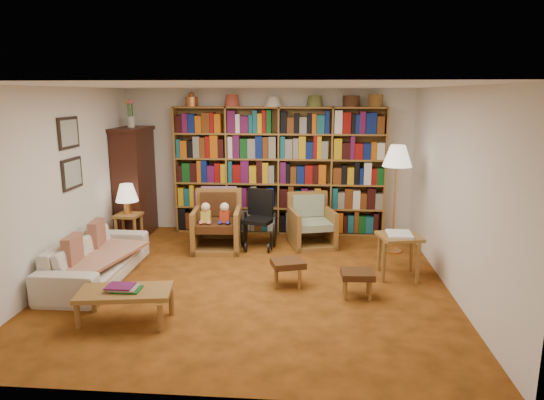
# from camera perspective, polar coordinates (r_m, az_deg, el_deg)

# --- Properties ---
(floor) EXTENTS (5.00, 5.00, 0.00)m
(floor) POSITION_cam_1_polar(r_m,az_deg,el_deg) (6.46, -2.41, -9.50)
(floor) COLOR #964C17
(floor) RESTS_ON ground
(ceiling) EXTENTS (5.00, 5.00, 0.00)m
(ceiling) POSITION_cam_1_polar(r_m,az_deg,el_deg) (6.00, -2.63, 13.26)
(ceiling) COLOR white
(ceiling) RESTS_ON wall_back
(wall_back) EXTENTS (5.00, 0.00, 5.00)m
(wall_back) POSITION_cam_1_polar(r_m,az_deg,el_deg) (8.56, -0.44, 4.61)
(wall_back) COLOR white
(wall_back) RESTS_ON floor
(wall_front) EXTENTS (5.00, 0.00, 5.00)m
(wall_front) POSITION_cam_1_polar(r_m,az_deg,el_deg) (3.71, -7.30, -5.86)
(wall_front) COLOR white
(wall_front) RESTS_ON floor
(wall_left) EXTENTS (0.00, 5.00, 5.00)m
(wall_left) POSITION_cam_1_polar(r_m,az_deg,el_deg) (6.88, -23.67, 1.64)
(wall_left) COLOR white
(wall_left) RESTS_ON floor
(wall_right) EXTENTS (0.00, 5.00, 5.00)m
(wall_right) POSITION_cam_1_polar(r_m,az_deg,el_deg) (6.31, 20.65, 1.01)
(wall_right) COLOR white
(wall_right) RESTS_ON floor
(bookshelf) EXTENTS (3.60, 0.30, 2.42)m
(bookshelf) POSITION_cam_1_polar(r_m,az_deg,el_deg) (8.39, 0.82, 3.90)
(bookshelf) COLOR brown
(bookshelf) RESTS_ON floor
(curio_cabinet) EXTENTS (0.50, 0.95, 2.40)m
(curio_cabinet) POSITION_cam_1_polar(r_m,az_deg,el_deg) (8.62, -15.86, 2.20)
(curio_cabinet) COLOR #3A180F
(curio_cabinet) RESTS_ON floor
(framed_pictures) EXTENTS (0.03, 0.52, 0.97)m
(framed_pictures) POSITION_cam_1_polar(r_m,az_deg,el_deg) (7.08, -22.64, 5.09)
(framed_pictures) COLOR black
(framed_pictures) RESTS_ON wall_left
(sofa) EXTENTS (1.97, 0.78, 0.57)m
(sofa) POSITION_cam_1_polar(r_m,az_deg,el_deg) (6.83, -19.96, -6.47)
(sofa) COLOR beige
(sofa) RESTS_ON floor
(sofa_throw) EXTENTS (0.95, 1.44, 0.04)m
(sofa_throw) POSITION_cam_1_polar(r_m,az_deg,el_deg) (6.81, -19.59, -6.39)
(sofa_throw) COLOR beige
(sofa_throw) RESTS_ON sofa
(cushion_left) EXTENTS (0.17, 0.40, 0.39)m
(cushion_left) POSITION_cam_1_polar(r_m,az_deg,el_deg) (7.14, -19.86, -4.29)
(cushion_left) COLOR maroon
(cushion_left) RESTS_ON sofa
(cushion_right) EXTENTS (0.14, 0.39, 0.38)m
(cushion_right) POSITION_cam_1_polar(r_m,az_deg,el_deg) (6.54, -22.37, -5.99)
(cushion_right) COLOR maroon
(cushion_right) RESTS_ON sofa
(side_table_lamp) EXTENTS (0.41, 0.41, 0.53)m
(side_table_lamp) POSITION_cam_1_polar(r_m,az_deg,el_deg) (8.11, -16.51, -2.56)
(side_table_lamp) COLOR brown
(side_table_lamp) RESTS_ON floor
(table_lamp) EXTENTS (0.36, 0.36, 0.49)m
(table_lamp) POSITION_cam_1_polar(r_m,az_deg,el_deg) (8.00, -16.72, 0.71)
(table_lamp) COLOR gold
(table_lamp) RESTS_ON side_table_lamp
(armchair_leather) EXTENTS (0.79, 0.84, 0.94)m
(armchair_leather) POSITION_cam_1_polar(r_m,az_deg,el_deg) (7.74, -6.35, -2.87)
(armchair_leather) COLOR brown
(armchair_leather) RESTS_ON floor
(armchair_sage) EXTENTS (0.86, 0.87, 0.84)m
(armchair_sage) POSITION_cam_1_polar(r_m,az_deg,el_deg) (7.89, 4.73, -3.01)
(armchair_sage) COLOR brown
(armchair_sage) RESTS_ON floor
(wheelchair) EXTENTS (0.57, 0.73, 0.91)m
(wheelchair) POSITION_cam_1_polar(r_m,az_deg,el_deg) (7.80, -1.47, -2.43)
(wheelchair) COLOR black
(wheelchair) RESTS_ON floor
(floor_lamp) EXTENTS (0.44, 0.44, 1.66)m
(floor_lamp) POSITION_cam_1_polar(r_m,az_deg,el_deg) (7.50, 14.52, 4.54)
(floor_lamp) COLOR gold
(floor_lamp) RESTS_ON floor
(side_table_papers) EXTENTS (0.61, 0.61, 0.61)m
(side_table_papers) POSITION_cam_1_polar(r_m,az_deg,el_deg) (6.66, 14.70, -4.81)
(side_table_papers) COLOR brown
(side_table_papers) RESTS_ON floor
(footstool_a) EXTENTS (0.49, 0.45, 0.34)m
(footstool_a) POSITION_cam_1_polar(r_m,az_deg,el_deg) (6.21, 1.89, -7.65)
(footstool_a) COLOR #482513
(footstool_a) RESTS_ON floor
(footstool_b) EXTENTS (0.40, 0.34, 0.33)m
(footstool_b) POSITION_cam_1_polar(r_m,az_deg,el_deg) (5.98, 10.02, -8.79)
(footstool_b) COLOR #482513
(footstool_b) RESTS_ON floor
(coffee_table) EXTENTS (1.04, 0.63, 0.41)m
(coffee_table) POSITION_cam_1_polar(r_m,az_deg,el_deg) (5.50, -16.93, -10.55)
(coffee_table) COLOR brown
(coffee_table) RESTS_ON floor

